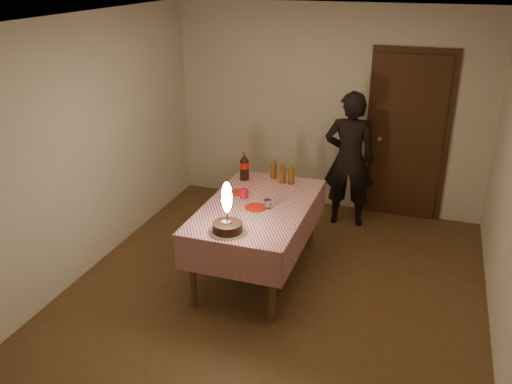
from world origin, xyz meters
TOP-DOWN VIEW (x-y plane):
  - ground at (0.00, 0.00)m, footprint 4.00×4.50m
  - room_shell at (0.03, 0.08)m, footprint 4.04×4.54m
  - dining_table at (-0.27, 0.26)m, footprint 1.02×1.72m
  - birthday_cake at (-0.34, -0.38)m, footprint 0.34×0.34m
  - red_plate at (-0.27, 0.18)m, footprint 0.22×0.22m
  - red_cup at (-0.46, 0.36)m, footprint 0.08×0.08m
  - clear_cup at (-0.16, 0.22)m, footprint 0.07×0.07m
  - napkin_stack at (-0.54, 0.47)m, footprint 0.15×0.15m
  - cola_bottle at (-0.63, 0.86)m, footprint 0.10×0.10m
  - amber_bottle_left at (-0.34, 1.00)m, footprint 0.06×0.06m
  - amber_bottle_right at (-0.10, 0.90)m, footprint 0.06×0.06m
  - amber_bottle_mid at (-0.20, 0.90)m, footprint 0.06×0.06m
  - photographer at (0.38, 1.78)m, footprint 0.65×0.48m

SIDE VIEW (x-z plane):
  - ground at x=0.00m, z-range -0.01..0.01m
  - dining_table at x=-0.27m, z-range 0.29..1.08m
  - red_plate at x=-0.27m, z-range 0.79..0.80m
  - napkin_stack at x=-0.54m, z-range 0.79..0.81m
  - clear_cup at x=-0.16m, z-range 0.79..0.88m
  - photographer at x=0.38m, z-range 0.00..1.67m
  - red_cup at x=-0.46m, z-range 0.79..0.89m
  - amber_bottle_left at x=-0.34m, z-range 0.78..1.04m
  - amber_bottle_right at x=-0.10m, z-range 0.78..1.04m
  - amber_bottle_mid at x=-0.20m, z-range 0.78..1.04m
  - birthday_cake at x=-0.34m, z-range 0.67..1.15m
  - cola_bottle at x=-0.63m, z-range 0.79..1.10m
  - room_shell at x=0.03m, z-range 0.34..2.96m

